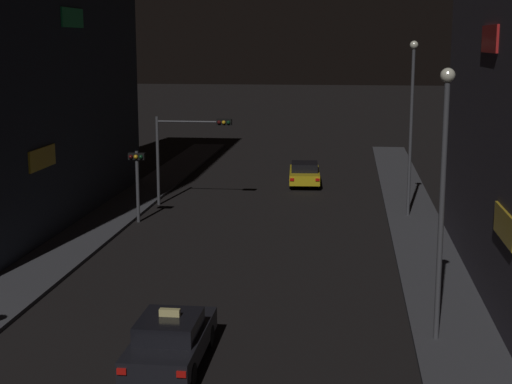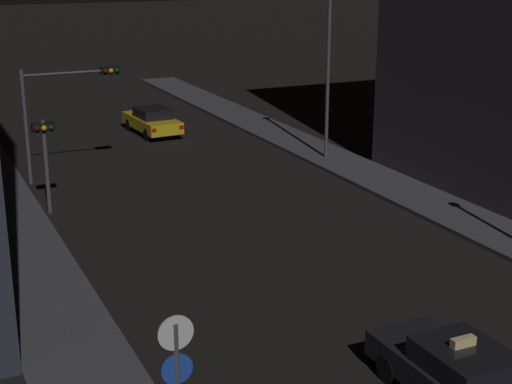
# 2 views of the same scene
# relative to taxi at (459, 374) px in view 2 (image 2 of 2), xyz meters

# --- Properties ---
(sidewalk_left) EXTENTS (2.58, 56.50, 0.15)m
(sidewalk_left) POSITION_rel_taxi_xyz_m (-6.97, 16.87, -0.66)
(sidewalk_left) COLOR #424247
(sidewalk_left) RESTS_ON ground_plane
(sidewalk_right) EXTENTS (2.58, 56.50, 0.15)m
(sidewalk_right) POSITION_rel_taxi_xyz_m (8.00, 16.87, -0.66)
(sidewalk_right) COLOR #424247
(sidewalk_right) RESTS_ON ground_plane
(taxi) EXTENTS (1.83, 4.46, 1.62)m
(taxi) POSITION_rel_taxi_xyz_m (0.00, 0.00, 0.00)
(taxi) COLOR black
(taxi) RESTS_ON ground_plane
(far_car) EXTENTS (2.08, 4.55, 1.42)m
(far_car) POSITION_rel_taxi_xyz_m (2.07, 27.71, -0.00)
(far_car) COLOR yellow
(far_car) RESTS_ON ground_plane
(traffic_light_overhead) EXTENTS (4.10, 0.42, 4.78)m
(traffic_light_overhead) POSITION_rel_taxi_xyz_m (-3.81, 20.85, 2.77)
(traffic_light_overhead) COLOR #47474C
(traffic_light_overhead) RESTS_ON ground_plane
(traffic_light_left_kerb) EXTENTS (0.80, 0.42, 3.51)m
(traffic_light_left_kerb) POSITION_rel_taxi_xyz_m (-5.44, 16.68, 1.79)
(traffic_light_left_kerb) COLOR #47474C
(traffic_light_left_kerb) RESTS_ON ground_plane
(street_lamp_far_block) EXTENTS (0.41, 0.41, 8.59)m
(street_lamp_far_block) POSITION_rel_taxi_xyz_m (7.73, 19.07, 4.55)
(street_lamp_far_block) COLOR #47474C
(street_lamp_far_block) RESTS_ON sidewalk_right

